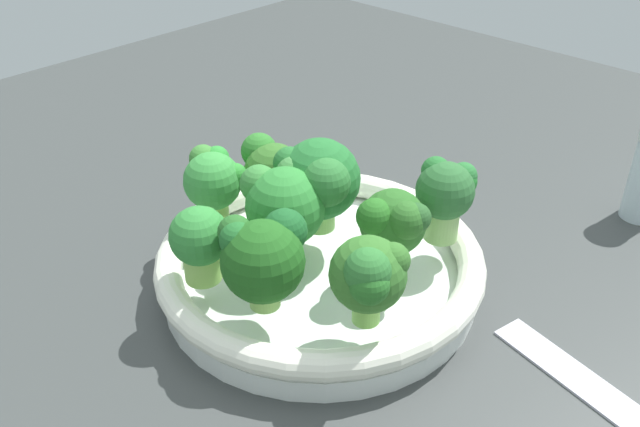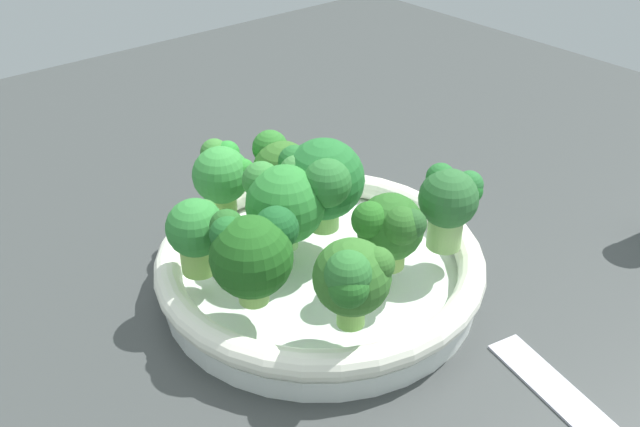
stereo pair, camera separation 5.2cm
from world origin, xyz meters
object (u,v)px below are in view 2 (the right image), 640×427
Objects in this scene: broccoli_floret_6 at (252,252)px; broccoli_floret_7 at (280,167)px; broccoli_floret_4 at (353,278)px; broccoli_floret_2 at (321,180)px; broccoli_floret_5 at (284,200)px; broccoli_floret_0 at (197,230)px; broccoli_floret_8 at (450,200)px; broccoli_floret_3 at (390,228)px; bowl at (320,266)px; broccoli_floret_1 at (222,173)px.

broccoli_floret_6 reaches higher than broccoli_floret_7.
broccoli_floret_7 is (5.82, 15.43, -0.54)cm from broccoli_floret_4.
broccoli_floret_5 is at bearing 177.05° from broccoli_floret_2.
broccoli_floret_8 is at bearing -30.19° from broccoli_floret_0.
broccoli_floret_5 is at bearing 118.73° from broccoli_floret_3.
broccoli_floret_4 is 1.09× the size of broccoli_floret_7.
broccoli_floret_2 reaches higher than broccoli_floret_5.
broccoli_floret_2 is 9.88cm from broccoli_floret_8.
broccoli_floret_8 is (9.57, -7.94, 0.04)cm from broccoli_floret_5.
bowl is 10.59cm from broccoli_floret_0.
broccoli_floret_6 is at bearing -78.30° from broccoli_floret_0.
broccoli_floret_1 is at bearing 44.75° from broccoli_floret_0.
broccoli_floret_4 reaches higher than broccoli_floret_7.
broccoli_floret_6 reaches higher than broccoli_floret_0.
bowl is at bearing -74.12° from broccoli_floret_1.
bowl is at bearing 142.28° from broccoli_floret_8.
broccoli_floret_0 is at bearing 101.70° from broccoli_floret_6.
broccoli_floret_4 is at bearing -154.23° from broccoli_floret_3.
broccoli_floret_1 is 0.85× the size of broccoli_floret_5.
broccoli_floret_6 and broccoli_floret_8 have the same top height.
broccoli_floret_5 reaches higher than broccoli_floret_8.
broccoli_floret_6 is at bearing -166.37° from bowl.
bowl is 3.78× the size of broccoli_floret_5.
broccoli_floret_7 is at bearing 44.62° from broccoli_floret_6.
broccoli_floret_5 reaches higher than broccoli_floret_1.
broccoli_floret_5 is 12.44cm from broccoli_floret_8.
broccoli_floret_6 is 15.69cm from broccoli_floret_8.
broccoli_floret_6 is at bearing 159.84° from broccoli_floret_3.
broccoli_floret_6 is (-9.54, 3.50, 0.33)cm from broccoli_floret_3.
broccoli_floret_8 is (15.13, -4.16, 0.12)cm from broccoli_floret_6.
broccoli_floret_2 reaches higher than broccoli_floret_3.
broccoli_floret_4 is 1.02× the size of broccoli_floret_8.
broccoli_floret_1 is 8.69cm from broccoli_floret_2.
broccoli_floret_5 is (2.43, 10.38, -0.08)cm from broccoli_floret_4.
broccoli_floret_0 is at bearing -135.25° from broccoli_floret_1.
broccoli_floret_3 is at bearing 25.77° from broccoli_floret_4.
broccoli_floret_7 is at bearing 56.11° from broccoli_floret_5.
broccoli_floret_8 is (7.71, -5.96, 5.91)cm from bowl.
broccoli_floret_4 reaches higher than broccoli_floret_1.
broccoli_floret_3 is at bearing 173.27° from broccoli_floret_8.
broccoli_floret_1 is at bearing 124.16° from broccoli_floret_8.
broccoli_floret_4 is at bearing -120.10° from broccoli_floret_2.
broccoli_floret_3 is 7.14cm from broccoli_floret_4.
broccoli_floret_4 reaches higher than broccoli_floret_8.
broccoli_floret_8 is at bearing -39.66° from broccoli_floret_5.
broccoli_floret_6 is (-5.55, -3.78, -0.07)cm from broccoli_floret_5.
broccoli_floret_2 is at bearing -2.95° from broccoli_floret_5.
broccoli_floret_5 reaches higher than broccoli_floret_0.
broccoli_floret_5 is at bearing 140.34° from broccoli_floret_8.
broccoli_floret_8 is at bearing -37.72° from bowl.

